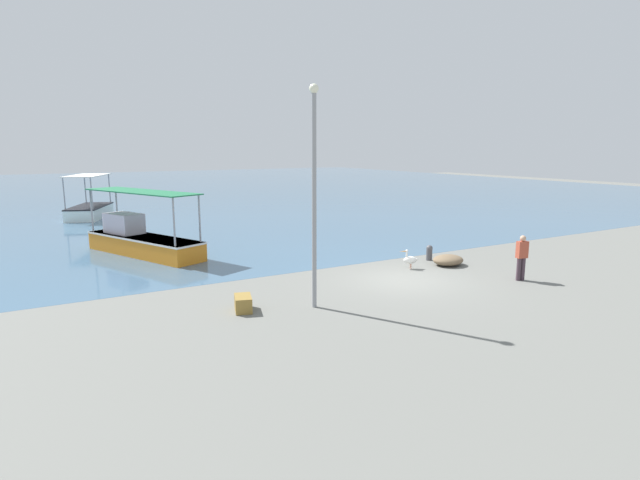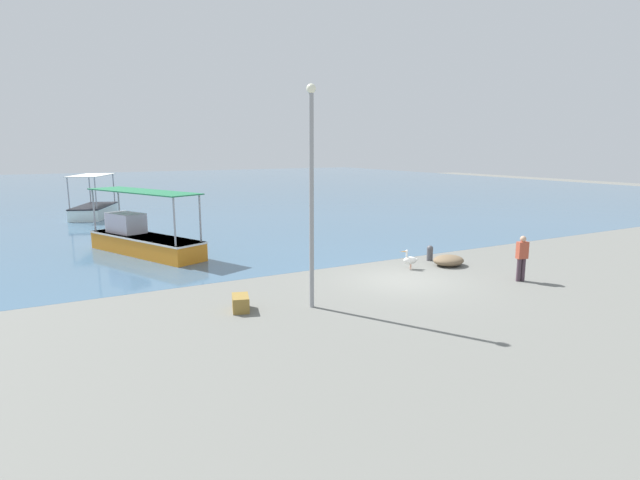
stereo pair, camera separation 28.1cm
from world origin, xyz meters
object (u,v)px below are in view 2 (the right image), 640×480
fishing_boat_center (143,239)px  net_pile (448,260)px  mooring_bollard (430,252)px  fishing_boat_far_left (94,209)px  pelican (410,260)px  cargo_crate (241,303)px  lamp_post (311,187)px  fisherman_standing (522,257)px

fishing_boat_center → net_pile: bearing=-39.0°
mooring_bollard → net_pile: bearing=-88.0°
fishing_boat_far_left → pelican: 24.80m
fishing_boat_far_left → cargo_crate: (1.96, -24.45, -0.37)m
mooring_bollard → cargo_crate: 9.87m
fishing_boat_far_left → lamp_post: lamp_post is taller
fishing_boat_center → cargo_crate: bearing=-83.7°
lamp_post → fisherman_standing: (8.16, -1.03, -2.78)m
fishing_boat_center → fisherman_standing: size_ratio=4.06×
lamp_post → mooring_bollard: bearing=23.0°
mooring_bollard → fishing_boat_far_left: bearing=117.6°
fishing_boat_far_left → fishing_boat_center: (0.84, -14.43, 0.11)m
cargo_crate → fisherman_standing: bearing=-9.9°
pelican → mooring_bollard: size_ratio=1.19×
fishing_boat_center → lamp_post: size_ratio=1.03×
fishing_boat_center → fisherman_standing: 16.34m
fishing_boat_far_left → fishing_boat_center: bearing=-86.6°
lamp_post → fisherman_standing: bearing=-7.2°
cargo_crate → mooring_bollard: bearing=14.4°
fishing_boat_far_left → cargo_crate: 24.53m
fishing_boat_center → mooring_bollard: fishing_boat_center is taller
fishing_boat_center → fisherman_standing: fishing_boat_center is taller
fishing_boat_far_left → lamp_post: 25.69m
fisherman_standing → net_pile: 3.25m
lamp_post → net_pile: bearing=15.4°
fishing_boat_far_left → pelican: (9.77, -22.79, -0.22)m
fishing_boat_far_left → pelican: fishing_boat_far_left is taller
mooring_bollard → net_pile: 1.12m
lamp_post → cargo_crate: size_ratio=7.99×
fishing_boat_center → cargo_crate: (1.11, -10.01, -0.48)m
fishing_boat_far_left → pelican: bearing=-66.8°
mooring_bollard → net_pile: mooring_bollard is taller
fisherman_standing → lamp_post: bearing=172.8°
cargo_crate → pelican: bearing=12.0°
fisherman_standing → mooring_bollard: bearing=98.7°
fishing_boat_far_left → lamp_post: size_ratio=0.80×
mooring_bollard → cargo_crate: (-9.56, -2.46, -0.13)m
net_pile → cargo_crate: cargo_crate is taller
fisherman_standing → net_pile: (-0.61, 3.11, -0.69)m
lamp_post → mooring_bollard: (7.51, 3.20, -3.33)m
lamp_post → cargo_crate: lamp_post is taller
pelican → cargo_crate: size_ratio=0.96×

